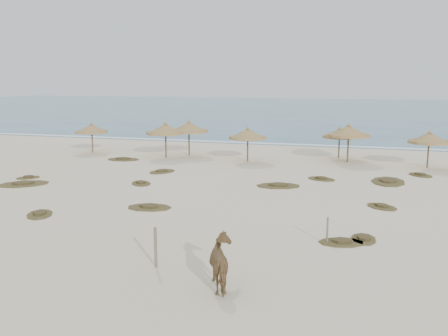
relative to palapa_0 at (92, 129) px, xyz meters
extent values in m
plane|color=beige|center=(13.76, -16.61, -1.94)|extent=(160.00, 160.00, 0.00)
cube|color=#29577D|center=(13.76, 58.39, -1.93)|extent=(200.00, 100.00, 0.01)
cube|color=white|center=(13.76, 9.39, -1.93)|extent=(70.00, 0.60, 0.01)
cylinder|color=brown|center=(0.00, 0.00, -1.00)|extent=(0.11, 0.11, 1.86)
cylinder|color=olive|center=(0.00, 0.00, -0.23)|extent=(3.45, 3.45, 0.16)
cone|color=olive|center=(0.00, 0.00, 0.06)|extent=(3.34, 3.34, 0.67)
cone|color=olive|center=(0.00, 0.00, 0.46)|extent=(0.32, 0.32, 0.20)
cylinder|color=brown|center=(6.91, -0.83, -0.89)|extent=(0.12, 0.12, 2.09)
cylinder|color=olive|center=(6.91, -0.83, -0.03)|extent=(3.73, 3.73, 0.18)
cone|color=olive|center=(6.91, -0.83, 0.30)|extent=(3.61, 3.61, 0.75)
cone|color=olive|center=(6.91, -0.83, 0.75)|extent=(0.36, 0.36, 0.22)
cylinder|color=brown|center=(8.28, 0.63, -0.87)|extent=(0.12, 0.12, 2.12)
cylinder|color=olive|center=(8.28, 0.63, 0.01)|extent=(3.94, 3.94, 0.18)
cone|color=olive|center=(8.28, 0.63, 0.34)|extent=(3.81, 3.81, 0.76)
cone|color=olive|center=(8.28, 0.63, 0.80)|extent=(0.36, 0.36, 0.22)
cylinder|color=brown|center=(13.41, -0.87, -0.97)|extent=(0.11, 0.11, 1.93)
cylinder|color=olive|center=(13.41, -0.87, -0.17)|extent=(3.51, 3.51, 0.17)
cone|color=olive|center=(13.41, -0.87, 0.14)|extent=(3.39, 3.39, 0.69)
cone|color=olive|center=(13.41, -0.87, 0.55)|extent=(0.33, 0.33, 0.20)
cylinder|color=brown|center=(19.80, 2.44, -1.02)|extent=(0.10, 0.10, 1.83)
cylinder|color=olive|center=(19.80, 2.44, -0.26)|extent=(3.34, 3.34, 0.16)
cone|color=olive|center=(19.80, 2.44, 0.03)|extent=(3.23, 3.23, 0.65)
cone|color=olive|center=(19.80, 2.44, 0.42)|extent=(0.31, 0.31, 0.19)
cylinder|color=brown|center=(20.53, 0.85, -0.85)|extent=(0.12, 0.12, 2.16)
cylinder|color=olive|center=(20.53, 0.85, 0.04)|extent=(3.46, 3.46, 0.19)
cone|color=olive|center=(20.53, 0.85, 0.38)|extent=(3.35, 3.35, 0.77)
cone|color=olive|center=(20.53, 0.85, 0.85)|extent=(0.37, 0.37, 0.23)
cylinder|color=brown|center=(25.90, 0.00, -0.96)|extent=(0.11, 0.11, 1.95)
cylinder|color=olive|center=(25.90, 0.00, -0.15)|extent=(3.25, 3.25, 0.17)
cone|color=olive|center=(25.90, 0.00, 0.16)|extent=(3.14, 3.14, 0.70)
cone|color=olive|center=(25.90, 0.00, 0.58)|extent=(0.34, 0.34, 0.20)
imported|color=brown|center=(17.96, -22.90, -1.18)|extent=(1.55, 1.97, 1.52)
cylinder|color=#6A5E4F|center=(15.37, -21.95, -1.26)|extent=(0.10, 0.10, 1.35)
cylinder|color=#6A5E4F|center=(20.58, -18.04, -1.42)|extent=(0.09, 0.09, 1.03)
camera|label=1|loc=(21.84, -36.28, 4.24)|focal=40.00mm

